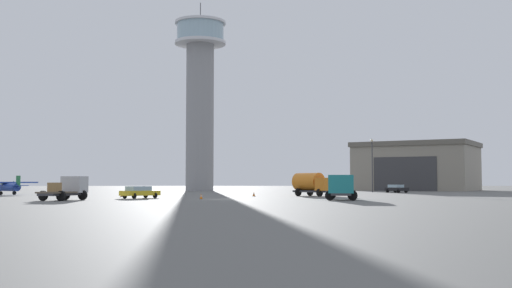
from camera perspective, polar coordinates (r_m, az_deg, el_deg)
name	(u,v)px	position (r m, az deg, el deg)	size (l,w,h in m)	color
ground_plane	(228,199)	(66.92, -2.64, -5.10)	(400.00, 400.00, 0.00)	#60605E
control_tower	(200,90)	(127.89, -5.17, 4.98)	(10.46, 10.46, 38.83)	gray
hangar	(417,167)	(135.80, 14.56, -2.02)	(29.88, 28.17, 10.10)	gray
airplane_blue	(7,186)	(94.32, -21.90, -3.61)	(7.29, 7.58, 2.71)	#2847A8
truck_fuel_tanker_orange	(313,183)	(81.19, 5.26, -3.63)	(5.54, 6.01, 3.04)	#38383D
truck_box_teal	(341,186)	(64.32, 7.87, -3.81)	(3.99, 6.26, 2.56)	#38383D
truck_flatbed_silver	(68,188)	(66.12, -16.93, -3.94)	(4.30, 5.99, 2.44)	#38383D
car_black	(396,188)	(107.79, 12.80, -4.00)	(3.48, 4.43, 1.37)	black
car_yellow	(140,192)	(71.23, -10.66, -4.34)	(4.41, 4.50, 1.37)	gold
light_post_west	(372,161)	(112.04, 10.64, -1.54)	(0.44, 0.44, 9.41)	#38383D
traffic_cone_near_left	(201,197)	(67.43, -5.07, -4.84)	(0.36, 0.36, 0.57)	black
traffic_cone_near_right	(254,194)	(80.13, -0.20, -4.63)	(0.36, 0.36, 0.56)	black
traffic_cone_mid_apron	(122,194)	(79.58, -12.25, -4.50)	(0.36, 0.36, 0.73)	black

